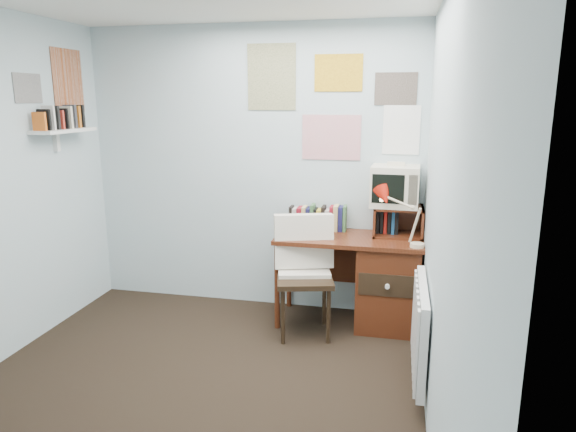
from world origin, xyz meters
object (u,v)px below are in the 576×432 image
object	(u,v)px
desk_chair	(305,279)
wall_shelf	(64,131)
crt_tv	(395,184)
tv_riser	(398,221)
radiator	(421,329)
desk	(381,279)
desk_lamp	(419,222)

from	to	relation	value
desk_chair	wall_shelf	bearing A→B (deg)	168.28
desk_chair	crt_tv	world-z (taller)	crt_tv
crt_tv	wall_shelf	bearing A→B (deg)	-166.74
tv_riser	desk_chair	bearing A→B (deg)	-149.63
tv_riser	wall_shelf	bearing A→B (deg)	-169.68
crt_tv	radiator	bearing A→B (deg)	-76.46
desk_chair	wall_shelf	distance (m)	2.29
radiator	wall_shelf	xyz separation A→B (m)	(-2.86, 0.55, 1.20)
desk	tv_riser	bearing A→B (deg)	42.96
desk_lamp	crt_tv	world-z (taller)	crt_tv
desk_lamp	wall_shelf	world-z (taller)	wall_shelf
radiator	desk	bearing A→B (deg)	107.24
desk	wall_shelf	distance (m)	2.87
desk_chair	radiator	world-z (taller)	desk_chair
tv_riser	desk_lamp	bearing A→B (deg)	-64.22
desk_chair	desk	bearing A→B (deg)	13.43
desk_lamp	tv_riser	xyz separation A→B (m)	(-0.15, 0.31, -0.07)
desk	wall_shelf	bearing A→B (deg)	-171.60
crt_tv	wall_shelf	world-z (taller)	wall_shelf
desk_chair	desk_lamp	size ratio (longest dim) A/B	2.35
desk	wall_shelf	size ratio (longest dim) A/B	1.94
desk	desk_lamp	xyz separation A→B (m)	(0.27, -0.20, 0.55)
desk_lamp	wall_shelf	bearing A→B (deg)	-177.14
desk	tv_riser	xyz separation A→B (m)	(0.12, 0.11, 0.48)
crt_tv	tv_riser	bearing A→B (deg)	-24.67
desk	tv_riser	size ratio (longest dim) A/B	3.00
desk	wall_shelf	xyz separation A→B (m)	(-2.57, -0.38, 1.21)
crt_tv	radiator	distance (m)	1.33
desk	crt_tv	size ratio (longest dim) A/B	3.13
crt_tv	wall_shelf	size ratio (longest dim) A/B	0.62
wall_shelf	radiator	bearing A→B (deg)	-10.89
tv_riser	crt_tv	world-z (taller)	crt_tv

